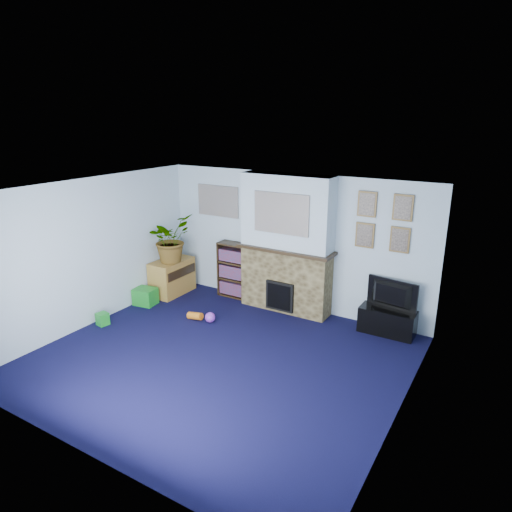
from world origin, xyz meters
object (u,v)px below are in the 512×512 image
Objects in this scene: tv_stand at (387,320)px; bookshelf at (234,271)px; sideboard at (172,276)px; television at (390,295)px.

tv_stand is 0.82× the size of bookshelf.
sideboard reaches higher than tv_stand.
television is at bearing 6.15° from sideboard.
bookshelf reaches higher than television.
tv_stand is at bearing -1.48° from bookshelf.
bookshelf is 1.22m from sideboard.
sideboard is at bearing 15.09° from television.
television reaches higher than sideboard.
tv_stand is at bearing 5.87° from sideboard.
bookshelf is (-2.96, 0.06, -0.14)m from television.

